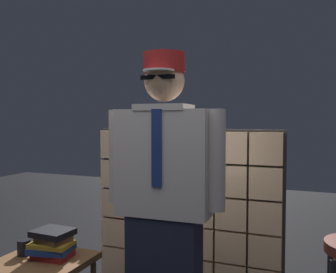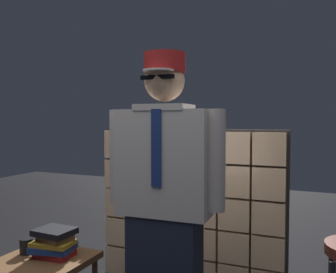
{
  "view_description": "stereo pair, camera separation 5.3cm",
  "coord_description": "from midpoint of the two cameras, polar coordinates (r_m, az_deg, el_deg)",
  "views": [
    {
      "loc": [
        0.98,
        -1.45,
        1.38
      ],
      "look_at": [
        0.23,
        0.42,
        1.29
      ],
      "focal_mm": 38.94,
      "sensor_mm": 36.0,
      "label": 1
    },
    {
      "loc": [
        1.02,
        -1.43,
        1.38
      ],
      "look_at": [
        0.23,
        0.42,
        1.29
      ],
      "focal_mm": 38.94,
      "sensor_mm": 36.0,
      "label": 2
    }
  ],
  "objects": [
    {
      "name": "glass_block_wall",
      "position": [
        3.07,
        3.64,
        -11.28
      ],
      "size": [
        1.59,
        0.1,
        1.33
      ],
      "color": "#E0B78C",
      "rests_on": "ground"
    },
    {
      "name": "side_table",
      "position": [
        2.44,
        -18.37,
        -19.32
      ],
      "size": [
        0.52,
        0.52,
        0.55
      ],
      "color": "brown",
      "rests_on": "ground"
    },
    {
      "name": "coffee_mug",
      "position": [
        2.52,
        -20.66,
        -15.77
      ],
      "size": [
        0.13,
        0.08,
        0.09
      ],
      "color": "black",
      "rests_on": "side_table"
    },
    {
      "name": "book_stack",
      "position": [
        2.41,
        -16.78,
        -15.66
      ],
      "size": [
        0.28,
        0.23,
        0.17
      ],
      "color": "maroon",
      "rests_on": "side_table"
    },
    {
      "name": "standing_person",
      "position": [
        2.1,
        0.19,
        -10.21
      ],
      "size": [
        0.7,
        0.3,
        1.75
      ],
      "rotation": [
        0.0,
        0.0,
        0.04
      ],
      "color": "#1E2333",
      "rests_on": "ground"
    }
  ]
}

